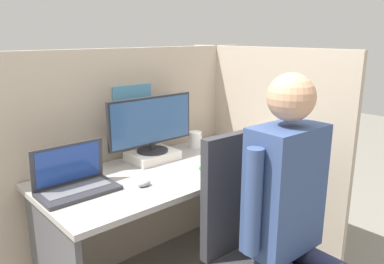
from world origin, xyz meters
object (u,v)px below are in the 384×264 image
stapler (236,143)px  monitor (151,123)px  paper_box (153,156)px  carrot_toy (209,171)px  person (293,206)px  office_chair (261,245)px  laptop (75,183)px  coffee_mug (195,139)px

stapler → monitor: bearing=164.3°
paper_box → carrot_toy: 0.43m
stapler → person: size_ratio=0.11×
paper_box → office_chair: (0.00, -0.86, -0.24)m
laptop → stapler: size_ratio=2.64×
office_chair → coffee_mug: bearing=66.7°
carrot_toy → office_chair: 0.50m
coffee_mug → office_chair: bearing=-113.3°
stapler → coffee_mug: size_ratio=1.32×
paper_box → stapler: stapler is taller
laptop → carrot_toy: (0.65, -0.28, -0.02)m
office_chair → laptop: bearing=128.8°
paper_box → person: 1.01m
laptop → monitor: bearing=14.1°
carrot_toy → office_chair: bearing=-99.7°
monitor → carrot_toy: monitor is taller
laptop → stapler: 1.17m
carrot_toy → office_chair: (-0.07, -0.43, -0.23)m
monitor → stapler: 0.65m
monitor → coffee_mug: (0.38, 0.02, -0.18)m
monitor → carrot_toy: size_ratio=4.94×
coffee_mug → stapler: bearing=-41.9°
coffee_mug → person: bearing=-109.8°
laptop → office_chair: size_ratio=0.36×
laptop → office_chair: office_chair is taller
carrot_toy → paper_box: bearing=100.3°
monitor → coffee_mug: 0.42m
monitor → stapler: monitor is taller
person → stapler: bearing=55.4°
laptop → office_chair: (0.58, -0.72, -0.26)m
paper_box → carrot_toy: paper_box is taller
stapler → carrot_toy: bearing=-153.3°
monitor → office_chair: monitor is taller
monitor → laptop: bearing=-165.9°
carrot_toy → person: (-0.07, -0.59, 0.02)m
monitor → stapler: size_ratio=4.18×
stapler → coffee_mug: coffee_mug is taller
stapler → paper_box: bearing=164.5°
monitor → office_chair: size_ratio=0.57×
stapler → person: 1.03m
laptop → coffee_mug: size_ratio=3.47×
laptop → coffee_mug: 0.97m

